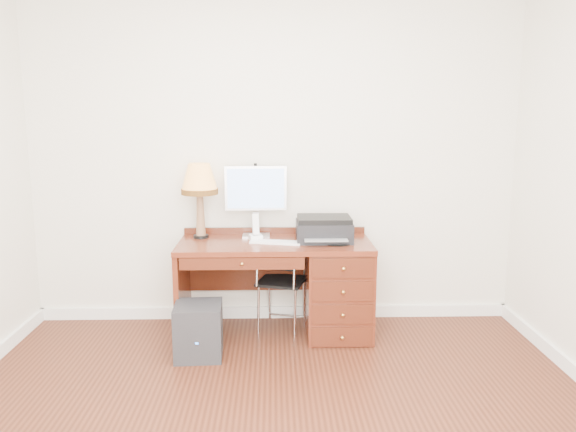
{
  "coord_description": "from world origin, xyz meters",
  "views": [
    {
      "loc": [
        -0.01,
        -2.87,
        1.74
      ],
      "look_at": [
        0.1,
        1.2,
        0.99
      ],
      "focal_mm": 35.0,
      "sensor_mm": 36.0,
      "label": 1
    }
  ],
  "objects_px": {
    "monitor": "(256,192)",
    "phone": "(255,232)",
    "desk": "(316,283)",
    "equipment_box": "(199,330)",
    "printer": "(324,229)",
    "chair": "(282,276)",
    "leg_lamp": "(200,184)"
  },
  "relations": [
    {
      "from": "monitor",
      "to": "phone",
      "type": "xyz_separation_m",
      "value": [
        -0.0,
        -0.16,
        -0.3
      ]
    },
    {
      "from": "desk",
      "to": "equipment_box",
      "type": "xyz_separation_m",
      "value": [
        -0.88,
        -0.43,
        -0.22
      ]
    },
    {
      "from": "printer",
      "to": "phone",
      "type": "distance_m",
      "value": 0.54
    },
    {
      "from": "chair",
      "to": "equipment_box",
      "type": "xyz_separation_m",
      "value": [
        -0.61,
        -0.47,
        -0.26
      ]
    },
    {
      "from": "monitor",
      "to": "chair",
      "type": "height_order",
      "value": "monitor"
    },
    {
      "from": "leg_lamp",
      "to": "phone",
      "type": "xyz_separation_m",
      "value": [
        0.44,
        -0.09,
        -0.38
      ]
    },
    {
      "from": "monitor",
      "to": "phone",
      "type": "bearing_deg",
      "value": -92.49
    },
    {
      "from": "desk",
      "to": "monitor",
      "type": "height_order",
      "value": "monitor"
    },
    {
      "from": "monitor",
      "to": "leg_lamp",
      "type": "distance_m",
      "value": 0.45
    },
    {
      "from": "desk",
      "to": "phone",
      "type": "height_order",
      "value": "phone"
    },
    {
      "from": "leg_lamp",
      "to": "desk",
      "type": "bearing_deg",
      "value": -9.38
    },
    {
      "from": "phone",
      "to": "equipment_box",
      "type": "xyz_separation_m",
      "value": [
        -0.4,
        -0.49,
        -0.62
      ]
    },
    {
      "from": "phone",
      "to": "monitor",
      "type": "bearing_deg",
      "value": 74.77
    },
    {
      "from": "leg_lamp",
      "to": "phone",
      "type": "distance_m",
      "value": 0.59
    },
    {
      "from": "printer",
      "to": "leg_lamp",
      "type": "height_order",
      "value": "leg_lamp"
    },
    {
      "from": "leg_lamp",
      "to": "printer",
      "type": "bearing_deg",
      "value": -7.41
    },
    {
      "from": "phone",
      "to": "equipment_box",
      "type": "relative_size",
      "value": 0.53
    },
    {
      "from": "monitor",
      "to": "chair",
      "type": "bearing_deg",
      "value": -42.65
    },
    {
      "from": "monitor",
      "to": "equipment_box",
      "type": "bearing_deg",
      "value": -123.88
    },
    {
      "from": "monitor",
      "to": "phone",
      "type": "distance_m",
      "value": 0.34
    },
    {
      "from": "desk",
      "to": "phone",
      "type": "bearing_deg",
      "value": 173.05
    },
    {
      "from": "monitor",
      "to": "phone",
      "type": "relative_size",
      "value": 2.76
    },
    {
      "from": "leg_lamp",
      "to": "equipment_box",
      "type": "bearing_deg",
      "value": -86.06
    },
    {
      "from": "desk",
      "to": "equipment_box",
      "type": "height_order",
      "value": "desk"
    },
    {
      "from": "phone",
      "to": "equipment_box",
      "type": "height_order",
      "value": "phone"
    },
    {
      "from": "printer",
      "to": "phone",
      "type": "relative_size",
      "value": 2.09
    },
    {
      "from": "monitor",
      "to": "leg_lamp",
      "type": "bearing_deg",
      "value": -173.87
    },
    {
      "from": "phone",
      "to": "printer",
      "type": "bearing_deg",
      "value": -18.3
    },
    {
      "from": "chair",
      "to": "equipment_box",
      "type": "distance_m",
      "value": 0.81
    },
    {
      "from": "printer",
      "to": "chair",
      "type": "xyz_separation_m",
      "value": [
        -0.33,
        0.01,
        -0.39
      ]
    },
    {
      "from": "desk",
      "to": "printer",
      "type": "bearing_deg",
      "value": 20.59
    },
    {
      "from": "chair",
      "to": "equipment_box",
      "type": "bearing_deg",
      "value": -125.73
    }
  ]
}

